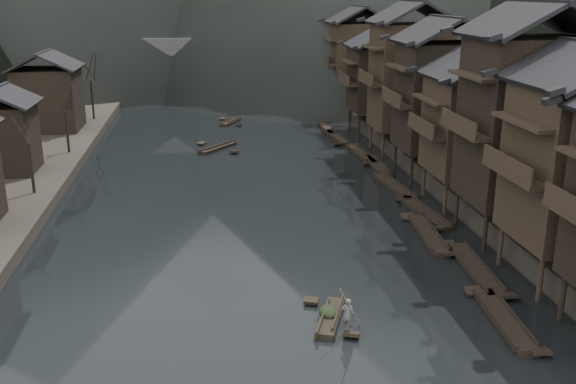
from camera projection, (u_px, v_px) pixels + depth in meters
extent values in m
plane|color=black|center=(271.00, 289.00, 36.15)|extent=(300.00, 300.00, 0.00)
cube|color=#2D2823|center=(521.00, 120.00, 78.09)|extent=(40.00, 200.00, 1.80)
cylinder|color=black|center=(562.00, 298.00, 32.25)|extent=(0.30, 0.30, 2.90)
cylinder|color=black|center=(540.00, 279.00, 34.33)|extent=(0.30, 0.30, 2.90)
cylinder|color=black|center=(501.00, 245.00, 38.87)|extent=(0.30, 0.30, 2.90)
cylinder|color=black|center=(543.00, 243.00, 39.22)|extent=(0.30, 0.30, 2.90)
cube|color=black|center=(514.00, 174.00, 34.91)|extent=(1.20, 5.70, 0.25)
cylinder|color=black|center=(485.00, 232.00, 40.95)|extent=(0.30, 0.30, 2.90)
cylinder|color=black|center=(457.00, 208.00, 45.49)|extent=(0.30, 0.30, 2.90)
cylinder|color=black|center=(526.00, 230.00, 41.30)|extent=(0.30, 0.30, 2.90)
cylinder|color=black|center=(493.00, 206.00, 45.83)|extent=(0.30, 0.30, 2.90)
cube|color=black|center=(525.00, 121.00, 41.60)|extent=(7.00, 6.00, 10.70)
cube|color=black|center=(465.00, 131.00, 41.26)|extent=(1.20, 5.70, 0.25)
cylinder|color=black|center=(445.00, 199.00, 47.56)|extent=(0.30, 0.30, 2.90)
cylinder|color=black|center=(424.00, 180.00, 52.10)|extent=(0.30, 0.30, 2.90)
cylinder|color=black|center=(481.00, 197.00, 47.91)|extent=(0.30, 0.30, 2.90)
cylinder|color=black|center=(456.00, 179.00, 52.45)|extent=(0.30, 0.30, 2.90)
cube|color=black|center=(478.00, 126.00, 48.73)|extent=(7.00, 6.00, 7.28)
cube|color=black|center=(427.00, 132.00, 48.34)|extent=(1.20, 5.70, 0.25)
cylinder|color=black|center=(411.00, 170.00, 55.13)|extent=(0.30, 0.30, 2.90)
cylinder|color=black|center=(395.00, 156.00, 59.66)|extent=(0.30, 0.30, 2.90)
cylinder|color=black|center=(442.00, 169.00, 55.47)|extent=(0.30, 0.30, 2.90)
cylinder|color=black|center=(424.00, 155.00, 60.01)|extent=(0.30, 0.30, 2.90)
cube|color=black|center=(441.00, 96.00, 56.01)|extent=(7.00, 6.00, 9.18)
cube|color=black|center=(396.00, 103.00, 55.64)|extent=(1.20, 5.70, 0.25)
cylinder|color=black|center=(383.00, 146.00, 63.63)|extent=(0.30, 0.30, 2.90)
cylinder|color=black|center=(371.00, 135.00, 68.17)|extent=(0.30, 0.30, 2.90)
cylinder|color=black|center=(410.00, 145.00, 63.98)|extent=(0.30, 0.30, 2.90)
cylinder|color=black|center=(396.00, 135.00, 68.51)|extent=(0.30, 0.30, 2.90)
cube|color=black|center=(409.00, 77.00, 64.34)|extent=(7.00, 6.00, 10.34)
cube|color=black|center=(370.00, 82.00, 63.99)|extent=(1.20, 5.70, 0.25)
cylinder|color=black|center=(359.00, 126.00, 73.08)|extent=(0.30, 0.30, 2.90)
cylinder|color=black|center=(350.00, 118.00, 77.62)|extent=(0.30, 0.30, 2.90)
cylinder|color=black|center=(383.00, 125.00, 73.43)|extent=(0.30, 0.30, 2.90)
cylinder|color=black|center=(372.00, 117.00, 77.97)|extent=(0.30, 0.30, 2.90)
cube|color=black|center=(382.00, 79.00, 74.26)|extent=(7.00, 6.00, 7.25)
cube|color=black|center=(348.00, 83.00, 73.86)|extent=(1.20, 5.70, 0.25)
cylinder|color=black|center=(338.00, 107.00, 84.42)|extent=(0.30, 0.30, 2.90)
cylinder|color=black|center=(331.00, 101.00, 88.96)|extent=(0.30, 0.30, 2.90)
cylinder|color=black|center=(358.00, 107.00, 84.77)|extent=(0.30, 0.30, 2.90)
cylinder|color=black|center=(350.00, 101.00, 89.31)|extent=(0.30, 0.30, 2.90)
cube|color=black|center=(358.00, 59.00, 85.29)|extent=(7.00, 6.00, 9.32)
cube|color=black|center=(328.00, 63.00, 84.92)|extent=(1.20, 5.70, 0.25)
cube|color=black|center=(3.00, 136.00, 55.02)|extent=(5.00, 5.00, 5.80)
cube|color=black|center=(49.00, 97.00, 71.88)|extent=(6.50, 6.50, 6.80)
cylinder|color=black|center=(27.00, 165.00, 49.37)|extent=(0.24, 0.24, 4.00)
cylinder|color=black|center=(62.00, 130.00, 61.87)|extent=(0.24, 0.24, 4.00)
cylinder|color=black|center=(90.00, 98.00, 77.99)|extent=(0.24, 0.24, 4.64)
cube|color=black|center=(503.00, 320.00, 32.45)|extent=(1.63, 6.61, 0.30)
cube|color=black|center=(504.00, 316.00, 32.39)|extent=(1.68, 6.49, 0.10)
cube|color=black|center=(474.00, 290.00, 35.33)|extent=(1.00, 0.88, 0.34)
cube|color=black|center=(539.00, 350.00, 29.48)|extent=(1.00, 0.88, 0.34)
cube|color=black|center=(475.00, 269.00, 38.37)|extent=(1.65, 7.74, 0.30)
cube|color=black|center=(475.00, 266.00, 38.31)|extent=(1.69, 7.59, 0.10)
cube|color=black|center=(448.00, 244.00, 41.77)|extent=(1.00, 1.00, 0.37)
cube|color=black|center=(507.00, 294.00, 34.88)|extent=(1.00, 1.00, 0.37)
cube|color=black|center=(428.00, 235.00, 43.71)|extent=(1.72, 7.36, 0.30)
cube|color=black|center=(428.00, 232.00, 43.65)|extent=(1.76, 7.22, 0.10)
cube|color=black|center=(408.00, 216.00, 46.93)|extent=(1.01, 0.97, 0.36)
cube|color=black|center=(451.00, 252.00, 40.41)|extent=(1.01, 0.97, 0.36)
cube|color=black|center=(423.00, 212.00, 48.14)|extent=(1.87, 7.64, 0.30)
cube|color=black|center=(423.00, 210.00, 48.08)|extent=(1.91, 7.50, 0.10)
cube|color=black|center=(412.00, 196.00, 51.56)|extent=(1.02, 1.02, 0.36)
cube|color=black|center=(435.00, 227.00, 44.63)|extent=(1.02, 1.02, 0.36)
cube|color=black|center=(394.00, 187.00, 54.35)|extent=(1.86, 7.58, 0.30)
cube|color=black|center=(394.00, 185.00, 54.29)|extent=(1.90, 7.43, 0.10)
cube|color=black|center=(386.00, 173.00, 57.74)|extent=(1.02, 1.01, 0.36)
cube|color=black|center=(402.00, 198.00, 50.87)|extent=(1.02, 1.01, 0.36)
cube|color=black|center=(376.00, 165.00, 61.04)|extent=(1.46, 6.97, 0.30)
cube|color=black|center=(376.00, 163.00, 60.99)|extent=(1.51, 6.83, 0.10)
cube|color=black|center=(366.00, 155.00, 64.11)|extent=(0.98, 0.90, 0.35)
cube|color=black|center=(388.00, 173.00, 57.89)|extent=(0.98, 0.90, 0.35)
cube|color=black|center=(361.00, 155.00, 64.95)|extent=(1.53, 7.70, 0.30)
cube|color=black|center=(361.00, 153.00, 64.89)|extent=(1.57, 7.55, 0.10)
cube|color=black|center=(355.00, 145.00, 68.39)|extent=(0.99, 0.99, 0.37)
cube|color=black|center=(368.00, 162.00, 61.41)|extent=(0.99, 0.99, 0.37)
cube|color=black|center=(335.00, 137.00, 72.53)|extent=(1.92, 7.26, 0.30)
cube|color=black|center=(335.00, 136.00, 72.48)|extent=(1.96, 7.12, 0.10)
cube|color=black|center=(333.00, 130.00, 75.78)|extent=(1.03, 0.98, 0.36)
cube|color=black|center=(338.00, 143.00, 69.20)|extent=(1.03, 0.98, 0.36)
cube|color=black|center=(326.00, 128.00, 77.59)|extent=(1.14, 7.64, 0.30)
cube|color=black|center=(326.00, 126.00, 77.53)|extent=(1.19, 7.49, 0.10)
cube|color=black|center=(321.00, 121.00, 81.01)|extent=(0.94, 0.94, 0.37)
cube|color=black|center=(332.00, 133.00, 74.08)|extent=(0.94, 0.94, 0.37)
cube|color=black|center=(324.00, 119.00, 82.80)|extent=(1.20, 5.88, 0.30)
cube|color=black|center=(324.00, 118.00, 82.75)|extent=(1.25, 5.76, 0.10)
cube|color=black|center=(321.00, 114.00, 85.43)|extent=(0.95, 0.74, 0.32)
cube|color=black|center=(328.00, 122.00, 80.10)|extent=(0.95, 0.74, 0.32)
cube|color=black|center=(217.00, 148.00, 67.68)|extent=(4.25, 4.96, 0.30)
cube|color=black|center=(217.00, 146.00, 67.62)|extent=(4.22, 4.91, 0.10)
cube|color=black|center=(201.00, 143.00, 69.39)|extent=(1.09, 1.07, 0.31)
cube|color=black|center=(234.00, 151.00, 65.88)|extent=(1.09, 1.07, 0.31)
cube|color=black|center=(231.00, 122.00, 80.89)|extent=(2.86, 4.53, 0.30)
cube|color=black|center=(230.00, 121.00, 80.83)|extent=(2.86, 4.47, 0.10)
cube|color=black|center=(222.00, 118.00, 82.58)|extent=(1.01, 0.88, 0.29)
cube|color=black|center=(239.00, 124.00, 79.10)|extent=(1.01, 0.88, 0.29)
cube|color=black|center=(255.00, 109.00, 89.80)|extent=(1.94, 4.62, 0.30)
cube|color=black|center=(255.00, 108.00, 89.75)|extent=(1.97, 4.54, 0.10)
cube|color=black|center=(251.00, 105.00, 91.70)|extent=(0.95, 0.74, 0.29)
cube|color=black|center=(260.00, 110.00, 87.82)|extent=(0.95, 0.74, 0.29)
cube|color=#4C4C4F|center=(222.00, 48.00, 102.03)|extent=(40.00, 6.00, 1.60)
cube|color=#4C4C4F|center=(223.00, 41.00, 99.08)|extent=(40.00, 0.50, 1.00)
cube|color=#4C4C4F|center=(221.00, 39.00, 104.19)|extent=(40.00, 0.50, 1.00)
cube|color=#4C4C4F|center=(134.00, 75.00, 101.47)|extent=(3.20, 6.00, 6.40)
cube|color=#4C4C4F|center=(195.00, 74.00, 102.67)|extent=(3.20, 6.00, 6.40)
cube|color=#4C4C4F|center=(251.00, 73.00, 103.80)|extent=(3.20, 6.00, 6.40)
cube|color=#4C4C4F|center=(309.00, 72.00, 105.00)|extent=(3.20, 6.00, 6.40)
cube|color=black|center=(330.00, 318.00, 32.64)|extent=(2.25, 4.15, 0.30)
cube|color=black|center=(331.00, 315.00, 32.58)|extent=(2.26, 4.09, 0.10)
cube|color=black|center=(311.00, 300.00, 34.25)|extent=(0.89, 0.75, 0.28)
cube|color=black|center=(352.00, 333.00, 30.94)|extent=(0.89, 0.75, 0.28)
ellipsoid|color=black|center=(329.00, 306.00, 32.64)|extent=(0.98, 1.28, 0.59)
imported|color=slate|center=(348.00, 310.00, 30.98)|extent=(0.75, 0.65, 1.73)
cylinder|color=#8C7A51|center=(353.00, 262.00, 30.25)|extent=(1.72, 2.01, 3.31)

